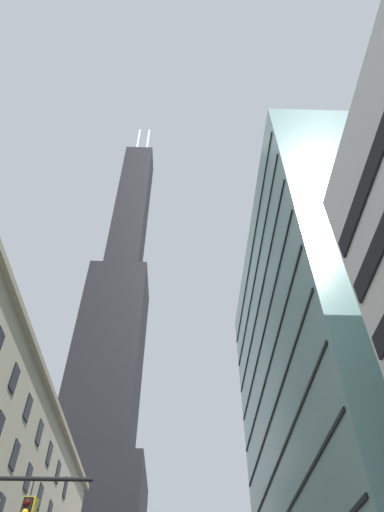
{
  "coord_description": "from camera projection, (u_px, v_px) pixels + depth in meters",
  "views": [
    {
      "loc": [
        2.77,
        -10.16,
        1.24
      ],
      "look_at": [
        3.63,
        19.74,
        32.42
      ],
      "focal_mm": 31.35,
      "sensor_mm": 36.0,
      "label": 1
    }
  ],
  "objects": [
    {
      "name": "glass_office_midrise",
      "position": [
        373.0,
        398.0,
        41.33
      ],
      "size": [
        19.31,
        34.91,
        43.94
      ],
      "color": "gray",
      "rests_on": "ground"
    },
    {
      "name": "dark_skyscraper",
      "position": [
        102.0,
        399.0,
        107.88
      ],
      "size": [
        23.66,
        23.66,
        188.11
      ],
      "color": "black",
      "rests_on": "ground"
    }
  ]
}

